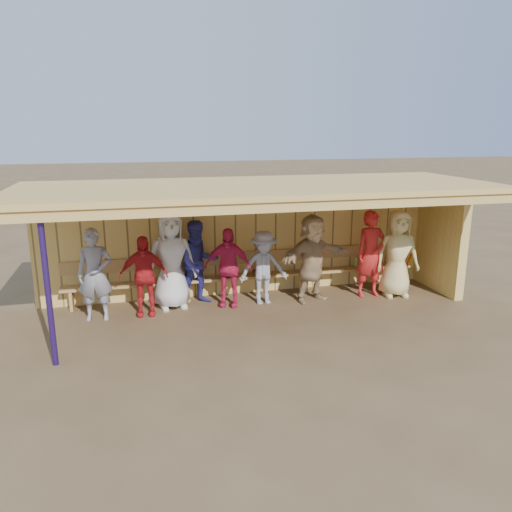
# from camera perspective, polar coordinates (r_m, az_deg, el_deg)

# --- Properties ---
(ground) EXTENTS (90.00, 90.00, 0.00)m
(ground) POSITION_cam_1_polar(r_m,az_deg,el_deg) (9.85, 0.50, -6.42)
(ground) COLOR brown
(ground) RESTS_ON ground
(player_a) EXTENTS (0.67, 0.47, 1.75)m
(player_a) POSITION_cam_1_polar(r_m,az_deg,el_deg) (9.70, -17.92, -2.04)
(player_a) COLOR gray
(player_a) RESTS_ON ground
(player_b) EXTENTS (1.03, 0.74, 1.97)m
(player_b) POSITION_cam_1_polar(r_m,az_deg,el_deg) (9.95, -9.67, -0.48)
(player_b) COLOR silver
(player_b) RESTS_ON ground
(player_c) EXTENTS (0.95, 0.80, 1.73)m
(player_c) POSITION_cam_1_polar(r_m,az_deg,el_deg) (10.15, -6.60, -0.76)
(player_c) COLOR navy
(player_c) RESTS_ON ground
(player_d) EXTENTS (1.02, 0.68, 1.61)m
(player_d) POSITION_cam_1_polar(r_m,az_deg,el_deg) (9.98, -3.25, -1.31)
(player_d) COLOR #CB2048
(player_d) RESTS_ON ground
(player_e) EXTENTS (0.99, 0.58, 1.51)m
(player_e) POSITION_cam_1_polar(r_m,az_deg,el_deg) (10.11, 0.86, -1.35)
(player_e) COLOR gray
(player_e) RESTS_ON ground
(player_f) EXTENTS (1.78, 1.05, 1.83)m
(player_f) POSITION_cam_1_polar(r_m,az_deg,el_deg) (10.30, 6.44, -0.24)
(player_f) COLOR tan
(player_f) RESTS_ON ground
(player_g) EXTENTS (0.69, 0.47, 1.85)m
(player_g) POSITION_cam_1_polar(r_m,az_deg,el_deg) (10.80, 12.99, 0.21)
(player_g) COLOR red
(player_g) RESTS_ON ground
(player_h) EXTENTS (0.99, 0.72, 1.86)m
(player_h) POSITION_cam_1_polar(r_m,az_deg,el_deg) (10.95, 15.86, 0.26)
(player_h) COLOR #D7C379
(player_h) RESTS_ON ground
(player_extra) EXTENTS (0.94, 0.46, 1.56)m
(player_extra) POSITION_cam_1_polar(r_m,az_deg,el_deg) (9.72, -12.72, -2.23)
(player_extra) COLOR red
(player_extra) RESTS_ON ground
(dugout_structure) EXTENTS (8.80, 3.20, 2.50)m
(dugout_structure) POSITION_cam_1_polar(r_m,az_deg,el_deg) (10.13, 1.67, 4.13)
(dugout_structure) COLOR #DCB75E
(dugout_structure) RESTS_ON ground
(bench) EXTENTS (7.60, 0.34, 0.93)m
(bench) POSITION_cam_1_polar(r_m,az_deg,el_deg) (10.71, -1.00, -1.71)
(bench) COLOR tan
(bench) RESTS_ON ground
(dugout_equipment) EXTENTS (7.07, 0.62, 0.80)m
(dugout_equipment) POSITION_cam_1_polar(r_m,az_deg,el_deg) (10.55, -2.22, -2.19)
(dugout_equipment) COLOR orange
(dugout_equipment) RESTS_ON ground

